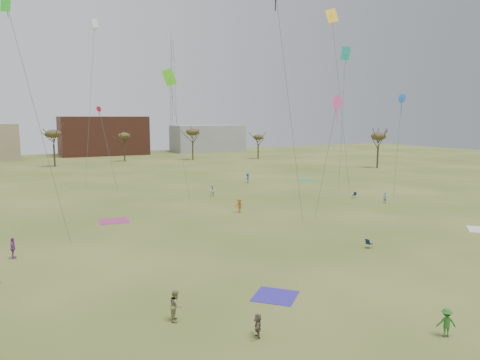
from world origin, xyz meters
name	(u,v)px	position (x,y,z in m)	size (l,w,h in m)	color
ground	(306,266)	(0.00, 0.00, 0.00)	(260.00, 260.00, 0.00)	#415119
flyer_near_center	(446,322)	(0.03, -13.26, 0.80)	(1.03, 0.59, 1.60)	#286722
spectator_fore_b	(176,305)	(-12.54, -4.79, 0.93)	(0.90, 0.70, 1.85)	#847E54
spectator_fore_c	(258,326)	(-9.24, -8.79, 0.67)	(1.25, 0.40, 1.35)	brown
flyer_mid_b	(239,205)	(4.33, 20.95, 0.94)	(1.21, 0.70, 1.87)	#B56521
flyer_mid_c	(385,197)	(25.28, 17.63, 0.81)	(0.59, 0.39, 1.61)	#6A87B2
spectator_mid_d	(13,248)	(-21.12, 12.68, 0.90)	(1.05, 0.44, 1.80)	#8D3E95
spectator_mid_e	(213,190)	(5.98, 33.34, 0.88)	(0.86, 0.67, 1.76)	silver
flyer_far_c	(248,178)	(17.17, 43.50, 0.87)	(1.12, 0.65, 1.74)	navy
blanket_blue	(275,296)	(-5.44, -4.27, 0.00)	(2.74, 2.74, 0.03)	#3326A8
blanket_plum	(114,221)	(-10.66, 23.17, 0.00)	(3.25, 3.25, 0.03)	#A23168
blanket_olive	(306,180)	(29.02, 42.09, 0.00)	(3.18, 3.18, 0.03)	#349058
camp_chair_center	(369,245)	(8.04, 1.64, 0.26)	(0.60, 0.56, 0.87)	#151D3C
camp_chair_right	(354,196)	(24.13, 22.65, 0.26)	(0.62, 0.59, 0.87)	#15193A
kites_aloft	(199,40)	(0.98, 25.65, 21.38)	(62.67, 57.80, 26.70)	red
tree_line	(99,138)	(-2.85, 79.12, 7.09)	(117.44, 49.32, 8.91)	#3A2B1E
building_brick	(103,136)	(5.00, 120.00, 6.00)	(26.00, 16.00, 12.00)	brown
building_grey	(208,138)	(40.00, 118.00, 4.50)	(24.00, 12.00, 9.00)	gray
radio_tower	(173,96)	(30.00, 125.00, 19.21)	(1.51, 1.72, 41.00)	#9EA3A8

